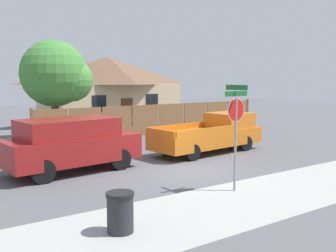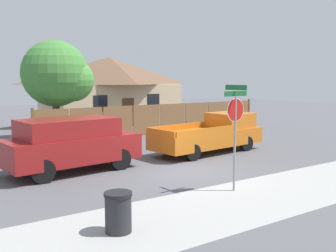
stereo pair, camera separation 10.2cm
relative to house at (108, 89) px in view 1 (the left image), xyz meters
The scene contains 9 objects.
ground_plane 16.56m from the house, 106.74° to the right, with size 80.00×80.00×0.00m, color #56565B.
sidewalk_strip 20.00m from the house, 103.75° to the right, with size 36.00×3.20×0.01m.
wooden_fence 7.09m from the house, 90.35° to the right, with size 15.34×0.12×1.90m.
house is the anchor object (origin of this frame).
oak_tree 8.07m from the house, 136.20° to the right, with size 3.81×3.63×5.44m.
red_suv 15.61m from the house, 121.34° to the right, with size 4.96×2.52×1.94m.
orange_pickup 13.42m from the house, 95.89° to the right, with size 5.75×2.46×1.74m.
stop_sign 19.07m from the house, 105.07° to the right, with size 0.92×0.83×3.17m.
trash_bin 21.54m from the house, 115.72° to the right, with size 0.62×0.62×0.90m.
Camera 1 is at (-8.47, -11.04, 3.36)m, focal length 42.00 mm.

